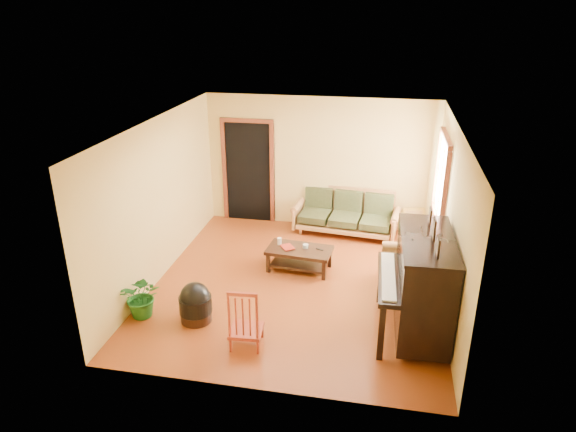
% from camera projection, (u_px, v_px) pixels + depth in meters
% --- Properties ---
extents(floor, '(5.00, 5.00, 0.00)m').
position_uv_depth(floor, '(297.00, 284.00, 8.31)').
color(floor, '#66270D').
rests_on(floor, ground).
extents(doorway, '(1.08, 0.16, 2.05)m').
position_uv_depth(doorway, '(248.00, 173.00, 10.41)').
color(doorway, black).
rests_on(doorway, floor).
extents(window, '(0.12, 1.36, 1.46)m').
position_uv_depth(window, '(442.00, 179.00, 8.52)').
color(window, white).
rests_on(window, right_wall).
extents(sofa, '(2.07, 1.05, 0.86)m').
position_uv_depth(sofa, '(346.00, 213.00, 9.97)').
color(sofa, '#A66E3D').
rests_on(sofa, floor).
extents(coffee_table, '(1.13, 0.68, 0.39)m').
position_uv_depth(coffee_table, '(299.00, 259.00, 8.70)').
color(coffee_table, black).
rests_on(coffee_table, floor).
extents(armchair, '(0.93, 0.97, 0.91)m').
position_uv_depth(armchair, '(405.00, 263.00, 8.00)').
color(armchair, '#A66E3D').
rests_on(armchair, floor).
extents(piano, '(1.00, 1.64, 1.42)m').
position_uv_depth(piano, '(423.00, 286.00, 6.84)').
color(piano, black).
rests_on(piano, floor).
extents(footstool, '(0.60, 0.60, 0.44)m').
position_uv_depth(footstool, '(196.00, 307.00, 7.28)').
color(footstool, black).
rests_on(footstool, floor).
extents(red_chair, '(0.45, 0.49, 0.90)m').
position_uv_depth(red_chair, '(246.00, 316.00, 6.67)').
color(red_chair, maroon).
rests_on(red_chair, floor).
extents(leaning_frame, '(0.43, 0.18, 0.55)m').
position_uv_depth(leaning_frame, '(413.00, 221.00, 10.01)').
color(leaning_frame, gold).
rests_on(leaning_frame, floor).
extents(ceramic_crock, '(0.24, 0.24, 0.24)m').
position_uv_depth(ceramic_crock, '(418.00, 232.00, 9.91)').
color(ceramic_crock, '#3754A7').
rests_on(ceramic_crock, floor).
extents(potted_plant, '(0.66, 0.60, 0.65)m').
position_uv_depth(potted_plant, '(142.00, 296.00, 7.35)').
color(potted_plant, '#175018').
rests_on(potted_plant, floor).
extents(book, '(0.29, 0.31, 0.02)m').
position_uv_depth(book, '(283.00, 248.00, 8.61)').
color(book, maroon).
rests_on(book, coffee_table).
extents(candle, '(0.08, 0.08, 0.12)m').
position_uv_depth(candle, '(279.00, 241.00, 8.75)').
color(candle, silver).
rests_on(candle, coffee_table).
extents(glass_jar, '(0.13, 0.13, 0.06)m').
position_uv_depth(glass_jar, '(306.00, 246.00, 8.64)').
color(glass_jar, silver).
rests_on(glass_jar, coffee_table).
extents(remote, '(0.14, 0.09, 0.01)m').
position_uv_depth(remote, '(320.00, 249.00, 8.58)').
color(remote, black).
rests_on(remote, coffee_table).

